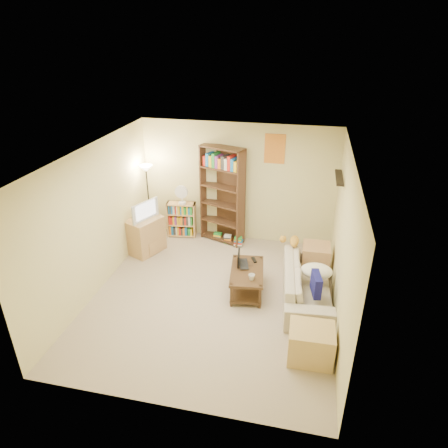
# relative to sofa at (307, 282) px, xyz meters

# --- Properties ---
(room) EXTENTS (4.50, 4.54, 2.52)m
(room) POSITION_rel_sofa_xyz_m (-1.55, -0.36, 1.33)
(room) COLOR #BCA98D
(room) RESTS_ON ground
(sofa) EXTENTS (2.10, 1.10, 0.58)m
(sofa) POSITION_rel_sofa_xyz_m (0.00, 0.00, 0.00)
(sofa) COLOR beige
(sofa) RESTS_ON ground
(navy_pillow) EXTENTS (0.18, 0.39, 0.34)m
(navy_pillow) POSITION_rel_sofa_xyz_m (0.13, -0.42, 0.26)
(navy_pillow) COLOR navy
(navy_pillow) RESTS_ON sofa
(cream_blanket) EXTENTS (0.53, 0.38, 0.23)m
(cream_blanket) POSITION_rel_sofa_xyz_m (0.14, 0.06, 0.21)
(cream_blanket) COLOR white
(cream_blanket) RESTS_ON sofa
(tabby_cat) EXTENTS (0.46, 0.19, 0.16)m
(tabby_cat) POSITION_rel_sofa_xyz_m (-0.32, 0.74, 0.37)
(tabby_cat) COLOR gold
(tabby_cat) RESTS_ON sofa
(coffee_table) EXTENTS (0.66, 1.04, 0.44)m
(coffee_table) POSITION_rel_sofa_xyz_m (-1.01, -0.08, -0.00)
(coffee_table) COLOR #472E1B
(coffee_table) RESTS_ON ground
(laptop) EXTENTS (0.48, 0.41, 0.03)m
(laptop) POSITION_rel_sofa_xyz_m (-1.05, 0.08, 0.16)
(laptop) COLOR black
(laptop) RESTS_ON coffee_table
(laptop_screen) EXTENTS (0.05, 0.33, 0.22)m
(laptop_screen) POSITION_rel_sofa_xyz_m (-1.19, 0.07, 0.28)
(laptop_screen) COLOR white
(laptop_screen) RESTS_ON laptop
(mug) EXTENTS (0.19, 0.19, 0.10)m
(mug) POSITION_rel_sofa_xyz_m (-0.89, -0.35, 0.20)
(mug) COLOR silver
(mug) RESTS_ON coffee_table
(tv_remote) EXTENTS (0.12, 0.18, 0.02)m
(tv_remote) POSITION_rel_sofa_xyz_m (-0.94, 0.26, 0.16)
(tv_remote) COLOR black
(tv_remote) RESTS_ON coffee_table
(tv_stand) EXTENTS (0.73, 0.83, 0.73)m
(tv_stand) POSITION_rel_sofa_xyz_m (-3.25, 0.87, 0.08)
(tv_stand) COLOR tan
(tv_stand) RESTS_ON ground
(television) EXTENTS (0.73, 0.59, 0.38)m
(television) POSITION_rel_sofa_xyz_m (-3.25, 0.87, 0.64)
(television) COLOR black
(television) RESTS_ON tv_stand
(tall_bookshelf) EXTENTS (0.97, 0.61, 2.05)m
(tall_bookshelf) POSITION_rel_sofa_xyz_m (-1.84, 1.69, 0.80)
(tall_bookshelf) COLOR #492B1C
(tall_bookshelf) RESTS_ON ground
(short_bookshelf) EXTENTS (0.63, 0.31, 0.78)m
(short_bookshelf) POSITION_rel_sofa_xyz_m (-2.75, 1.69, 0.10)
(short_bookshelf) COLOR tan
(short_bookshelf) RESTS_ON ground
(desk_fan) EXTENTS (0.28, 0.16, 0.42)m
(desk_fan) POSITION_rel_sofa_xyz_m (-2.70, 1.65, 0.72)
(desk_fan) COLOR white
(desk_fan) RESTS_ON short_bookshelf
(floor_lamp) EXTENTS (0.28, 0.28, 1.66)m
(floor_lamp) POSITION_rel_sofa_xyz_m (-3.35, 1.41, 1.03)
(floor_lamp) COLOR black
(floor_lamp) RESTS_ON ground
(side_table) EXTENTS (0.50, 0.50, 0.57)m
(side_table) POSITION_rel_sofa_xyz_m (0.13, 0.80, -0.01)
(side_table) COLOR tan
(side_table) RESTS_ON ground
(end_cabinet) EXTENTS (0.62, 0.52, 0.51)m
(end_cabinet) POSITION_rel_sofa_xyz_m (0.10, -1.43, -0.04)
(end_cabinet) COLOR #DCB86B
(end_cabinet) RESTS_ON ground
(book_stacks) EXTENTS (0.66, 0.35, 0.21)m
(book_stacks) POSITION_rel_sofa_xyz_m (-1.66, 1.57, -0.20)
(book_stacks) COLOR red
(book_stacks) RESTS_ON ground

